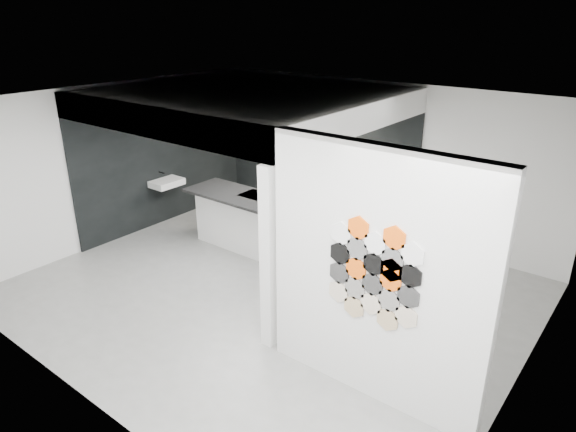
# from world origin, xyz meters

# --- Properties ---
(floor) EXTENTS (7.00, 6.00, 0.01)m
(floor) POSITION_xyz_m (0.00, 0.00, -0.01)
(floor) COLOR slate
(partition_panel) EXTENTS (2.45, 0.15, 2.80)m
(partition_panel) POSITION_xyz_m (2.23, -1.00, 1.40)
(partition_panel) COLOR silver
(partition_panel) RESTS_ON floor
(bay_clad_back) EXTENTS (4.40, 0.04, 2.35)m
(bay_clad_back) POSITION_xyz_m (-1.30, 2.97, 1.18)
(bay_clad_back) COLOR black
(bay_clad_back) RESTS_ON floor
(bay_clad_left) EXTENTS (0.04, 4.00, 2.35)m
(bay_clad_left) POSITION_xyz_m (-3.47, 1.00, 1.18)
(bay_clad_left) COLOR black
(bay_clad_left) RESTS_ON floor
(bulkhead) EXTENTS (4.40, 4.00, 0.40)m
(bulkhead) POSITION_xyz_m (-1.30, 1.00, 2.55)
(bulkhead) COLOR silver
(bulkhead) RESTS_ON corner_column
(corner_column) EXTENTS (0.16, 0.16, 2.35)m
(corner_column) POSITION_xyz_m (0.82, -1.00, 1.18)
(corner_column) COLOR silver
(corner_column) RESTS_ON floor
(fascia_beam) EXTENTS (4.40, 0.16, 0.40)m
(fascia_beam) POSITION_xyz_m (-1.30, -0.92, 2.55)
(fascia_beam) COLOR silver
(fascia_beam) RESTS_ON corner_column
(wall_basin) EXTENTS (0.40, 0.60, 0.12)m
(wall_basin) POSITION_xyz_m (-3.24, 0.80, 0.85)
(wall_basin) COLOR silver
(wall_basin) RESTS_ON bay_clad_left
(display_shelf) EXTENTS (3.00, 0.15, 0.04)m
(display_shelf) POSITION_xyz_m (-1.20, 2.87, 1.30)
(display_shelf) COLOR black
(display_shelf) RESTS_ON bay_clad_back
(kitchen_island) EXTENTS (1.91, 0.84, 1.54)m
(kitchen_island) POSITION_xyz_m (-1.42, 0.93, 0.52)
(kitchen_island) COLOR silver
(kitchen_island) RESTS_ON floor
(stockpot) EXTENTS (0.24, 0.24, 0.19)m
(stockpot) POSITION_xyz_m (-2.04, 2.87, 1.41)
(stockpot) COLOR black
(stockpot) RESTS_ON display_shelf
(kettle) EXTENTS (0.21, 0.21, 0.17)m
(kettle) POSITION_xyz_m (-0.42, 2.87, 1.41)
(kettle) COLOR black
(kettle) RESTS_ON display_shelf
(glass_bowl) EXTENTS (0.17, 0.17, 0.09)m
(glass_bowl) POSITION_xyz_m (0.14, 2.87, 1.37)
(glass_bowl) COLOR gray
(glass_bowl) RESTS_ON display_shelf
(glass_vase) EXTENTS (0.13, 0.13, 0.14)m
(glass_vase) POSITION_xyz_m (0.15, 2.87, 1.39)
(glass_vase) COLOR gray
(glass_vase) RESTS_ON display_shelf
(bottle_dark) EXTENTS (0.07, 0.07, 0.15)m
(bottle_dark) POSITION_xyz_m (-1.53, 2.87, 1.39)
(bottle_dark) COLOR black
(bottle_dark) RESTS_ON display_shelf
(utensil_cup) EXTENTS (0.10, 0.10, 0.10)m
(utensil_cup) POSITION_xyz_m (-2.30, 2.87, 1.37)
(utensil_cup) COLOR black
(utensil_cup) RESTS_ON display_shelf
(hex_tile_cluster) EXTENTS (1.04, 0.02, 1.16)m
(hex_tile_cluster) POSITION_xyz_m (2.26, -1.09, 1.50)
(hex_tile_cluster) COLOR beige
(hex_tile_cluster) RESTS_ON partition_panel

